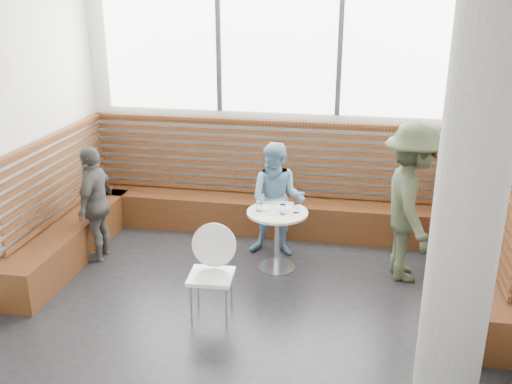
% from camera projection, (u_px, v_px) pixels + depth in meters
% --- Properties ---
extents(room, '(5.00, 5.00, 3.20)m').
position_uv_depth(room, '(235.00, 165.00, 4.94)').
color(room, silver).
rests_on(room, ground).
extents(booth, '(5.00, 2.50, 1.44)m').
position_uv_depth(booth, '(268.00, 216.00, 6.98)').
color(booth, '#472611').
rests_on(booth, ground).
extents(concrete_column, '(0.50, 0.50, 3.20)m').
position_uv_depth(concrete_column, '(469.00, 205.00, 4.06)').
color(concrete_column, gray).
rests_on(concrete_column, ground).
extents(cafe_table, '(0.68, 0.68, 0.70)m').
position_uv_depth(cafe_table, '(277.00, 228.00, 6.40)').
color(cafe_table, silver).
rests_on(cafe_table, ground).
extents(cafe_chair, '(0.44, 0.43, 0.91)m').
position_uv_depth(cafe_chair, '(213.00, 265.00, 5.49)').
color(cafe_chair, white).
rests_on(cafe_chair, ground).
extents(adult_man, '(0.80, 1.22, 1.76)m').
position_uv_depth(adult_man, '(411.00, 203.00, 6.10)').
color(adult_man, '#363E29').
rests_on(adult_man, ground).
extents(child_back, '(0.68, 0.54, 1.38)m').
position_uv_depth(child_back, '(277.00, 200.00, 6.71)').
color(child_back, '#648DAE').
rests_on(child_back, ground).
extents(child_left, '(0.36, 0.81, 1.37)m').
position_uv_depth(child_left, '(96.00, 203.00, 6.62)').
color(child_left, '#4E4C47').
rests_on(child_left, ground).
extents(plate_near, '(0.20, 0.20, 0.01)m').
position_uv_depth(plate_near, '(264.00, 208.00, 6.42)').
color(plate_near, white).
rests_on(plate_near, cafe_table).
extents(plate_far, '(0.18, 0.18, 0.01)m').
position_uv_depth(plate_far, '(283.00, 208.00, 6.42)').
color(plate_far, white).
rests_on(plate_far, cafe_table).
extents(glass_left, '(0.08, 0.08, 0.12)m').
position_uv_depth(glass_left, '(259.00, 206.00, 6.34)').
color(glass_left, white).
rests_on(glass_left, cafe_table).
extents(glass_mid, '(0.07, 0.07, 0.11)m').
position_uv_depth(glass_mid, '(283.00, 209.00, 6.25)').
color(glass_mid, white).
rests_on(glass_mid, cafe_table).
extents(glass_right, '(0.07, 0.07, 0.10)m').
position_uv_depth(glass_right, '(296.00, 208.00, 6.30)').
color(glass_right, white).
rests_on(glass_right, cafe_table).
extents(menu_card, '(0.23, 0.17, 0.00)m').
position_uv_depth(menu_card, '(274.00, 219.00, 6.13)').
color(menu_card, '#A5C64C').
rests_on(menu_card, cafe_table).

